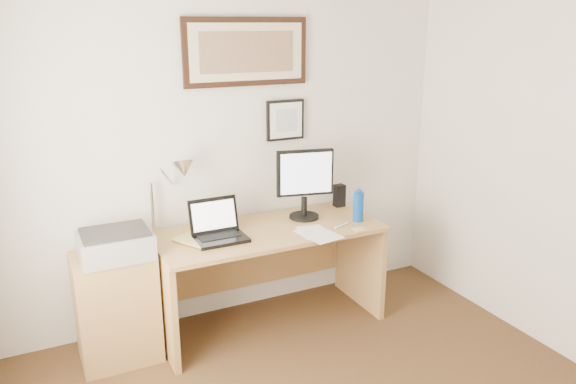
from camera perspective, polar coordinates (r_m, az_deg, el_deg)
wall_back at (r=4.10m, az=-6.12°, el=4.12°), size 3.50×0.02×2.50m
side_cabinet at (r=3.90m, az=-17.02°, el=-11.14°), size 0.50×0.40×0.73m
water_bottle at (r=4.12m, az=7.16°, el=-1.49°), size 0.08×0.08×0.22m
bottle_cap at (r=4.09m, az=7.22°, el=0.11°), size 0.04×0.04×0.02m
speaker at (r=4.44m, az=5.24°, el=-0.36°), size 0.08×0.07×0.18m
paper_sheet_a at (r=3.87m, az=3.14°, el=-4.30°), size 0.26×0.34×0.00m
paper_sheet_b at (r=3.91m, az=2.62°, el=-4.07°), size 0.22×0.29×0.00m
sticky_pad at (r=3.97m, az=7.28°, el=-3.80°), size 0.08×0.08×0.01m
marker_pen at (r=4.03m, az=5.47°, el=-3.40°), size 0.14×0.06×0.02m
book at (r=3.72m, az=-10.23°, el=-5.30°), size 0.33×0.35×0.02m
desk at (r=4.13m, az=-2.45°, el=-6.46°), size 1.60×0.70×0.75m
laptop at (r=3.81m, az=-7.11°, el=-3.88°), size 0.34×0.29×0.26m
lcd_monitor at (r=4.09m, az=1.73°, el=1.17°), size 0.42×0.22×0.52m
printer at (r=3.68m, az=-17.11°, el=-5.09°), size 0.44×0.34×0.18m
desk_lamp at (r=3.82m, az=-10.85°, el=2.00°), size 0.29×0.27×0.53m
picture_large at (r=4.03m, az=-4.23°, el=14.01°), size 0.92×0.04×0.47m
picture_small at (r=4.21m, az=-0.27°, el=7.32°), size 0.30×0.03×0.30m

